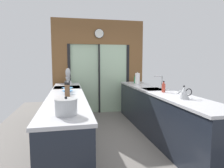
% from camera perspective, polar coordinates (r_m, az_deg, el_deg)
% --- Properties ---
extents(ground_plane, '(5.04, 7.60, 0.02)m').
position_cam_1_polar(ground_plane, '(4.33, -0.03, -13.98)').
color(ground_plane, slate).
extents(back_wall_unit, '(2.64, 0.12, 2.70)m').
position_cam_1_polar(back_wall_unit, '(5.83, -3.73, 6.60)').
color(back_wall_unit, brown).
rests_on(back_wall_unit, ground_plane).
extents(left_counter_run, '(0.62, 3.80, 0.92)m').
position_cam_1_polar(left_counter_run, '(3.65, -12.78, -10.16)').
color(left_counter_run, '#1E232D').
rests_on(left_counter_run, ground_plane).
extents(right_counter_run, '(0.62, 3.80, 0.92)m').
position_cam_1_polar(right_counter_run, '(4.20, 13.21, -8.03)').
color(right_counter_run, '#1E232D').
rests_on(right_counter_run, ground_plane).
extents(sink_faucet, '(0.19, 0.02, 0.29)m').
position_cam_1_polar(sink_faucet, '(4.38, 13.80, 1.12)').
color(sink_faucet, '#B7BABC').
rests_on(sink_faucet, right_counter_run).
extents(oven_range, '(0.60, 0.60, 0.92)m').
position_cam_1_polar(oven_range, '(4.74, -12.59, -6.47)').
color(oven_range, black).
rests_on(oven_range, ground_plane).
extents(mixing_bowl_near, '(0.15, 0.15, 0.08)m').
position_cam_1_polar(mixing_bowl_near, '(2.51, -12.89, -5.87)').
color(mixing_bowl_near, silver).
rests_on(mixing_bowl_near, left_counter_run).
extents(mixing_bowl_mid, '(0.20, 0.20, 0.06)m').
position_cam_1_polar(mixing_bowl_mid, '(3.64, -12.63, -2.30)').
color(mixing_bowl_mid, teal).
rests_on(mixing_bowl_mid, left_counter_run).
extents(mixing_bowl_far, '(0.21, 0.21, 0.08)m').
position_cam_1_polar(mixing_bowl_far, '(3.95, -12.59, -1.52)').
color(mixing_bowl_far, teal).
rests_on(mixing_bowl_far, left_counter_run).
extents(knife_block, '(0.09, 0.14, 0.26)m').
position_cam_1_polar(knife_block, '(3.37, -12.70, -1.83)').
color(knife_block, brown).
rests_on(knife_block, left_counter_run).
extents(stand_mixer, '(0.17, 0.27, 0.42)m').
position_cam_1_polar(stand_mixer, '(5.28, -12.49, 1.70)').
color(stand_mixer, '#B7BABC').
rests_on(stand_mixer, left_counter_run).
extents(stock_pot, '(0.24, 0.24, 0.20)m').
position_cam_1_polar(stock_pot, '(2.21, -13.03, -6.40)').
color(stock_pot, '#B7BABC').
rests_on(stock_pot, left_counter_run).
extents(kettle, '(0.26, 0.18, 0.21)m').
position_cam_1_polar(kettle, '(3.30, 19.92, -2.39)').
color(kettle, '#B7BABC').
rests_on(kettle, right_counter_run).
extents(soap_bottle_near, '(0.07, 0.07, 0.21)m').
position_cam_1_polar(soap_bottle_near, '(3.89, 14.56, -1.00)').
color(soap_bottle_near, '#B23D2D').
rests_on(soap_bottle_near, right_counter_run).
extents(soap_bottle_far, '(0.06, 0.06, 0.23)m').
position_cam_1_polar(soap_bottle_far, '(5.43, 6.65, 1.23)').
color(soap_bottle_far, '#339E56').
rests_on(soap_bottle_far, right_counter_run).
extents(paper_towel_roll, '(0.14, 0.14, 0.31)m').
position_cam_1_polar(paper_towel_roll, '(5.25, 7.30, 1.55)').
color(paper_towel_roll, '#B7BABC').
rests_on(paper_towel_roll, right_counter_run).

